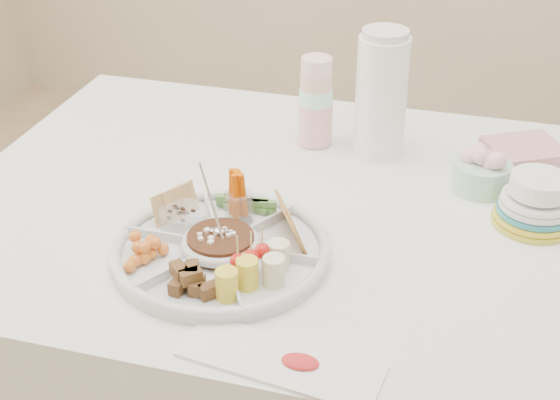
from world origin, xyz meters
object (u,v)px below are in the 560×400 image
(thermos, at_px, (381,92))
(plate_stack, at_px, (536,201))
(dining_table, at_px, (327,354))
(party_tray, at_px, (221,247))

(thermos, xyz_separation_m, plate_stack, (0.33, -0.21, -0.09))
(dining_table, distance_m, plate_stack, 0.57)
(party_tray, height_order, plate_stack, plate_stack)
(party_tray, relative_size, thermos, 1.33)
(party_tray, distance_m, plate_stack, 0.59)
(party_tray, height_order, thermos, thermos)
(thermos, bearing_deg, party_tray, -112.79)
(thermos, height_order, plate_stack, thermos)
(plate_stack, bearing_deg, dining_table, -173.16)
(dining_table, height_order, party_tray, party_tray)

